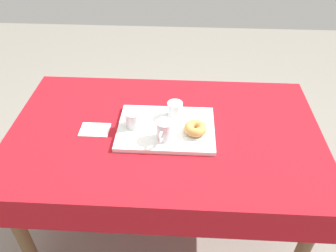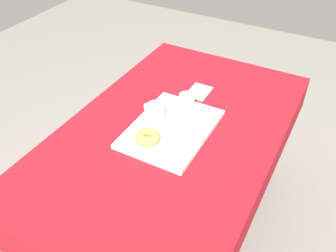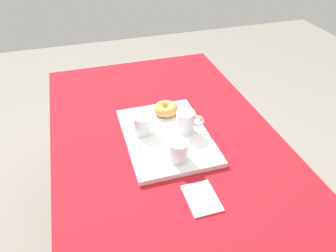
% 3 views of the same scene
% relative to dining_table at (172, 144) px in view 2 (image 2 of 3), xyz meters
% --- Properties ---
extents(ground_plane, '(6.00, 6.00, 0.00)m').
position_rel_dining_table_xyz_m(ground_plane, '(0.00, 0.00, -0.66)').
color(ground_plane, gray).
extents(dining_table, '(1.50, 0.92, 0.74)m').
position_rel_dining_table_xyz_m(dining_table, '(0.00, 0.00, 0.00)').
color(dining_table, '#A8141E').
rests_on(dining_table, ground).
extents(serving_tray, '(0.46, 0.33, 0.02)m').
position_rel_dining_table_xyz_m(serving_tray, '(0.01, -0.00, 0.10)').
color(serving_tray, white).
rests_on(serving_tray, dining_table).
extents(tea_mug_left, '(0.08, 0.11, 0.09)m').
position_rel_dining_table_xyz_m(tea_mug_left, '(0.01, -0.08, 0.15)').
color(tea_mug_left, white).
rests_on(tea_mug_left, serving_tray).
extents(water_glass_near, '(0.07, 0.07, 0.08)m').
position_rel_dining_table_xyz_m(water_glass_near, '(0.05, 0.09, 0.14)').
color(water_glass_near, white).
rests_on(water_glass_near, serving_tray).
extents(water_glass_far, '(0.07, 0.07, 0.08)m').
position_rel_dining_table_xyz_m(water_glass_far, '(-0.15, 0.00, 0.14)').
color(water_glass_far, white).
rests_on(water_glass_far, serving_tray).
extents(donut_plate_left, '(0.11, 0.11, 0.01)m').
position_rel_dining_table_xyz_m(donut_plate_left, '(0.15, -0.04, 0.11)').
color(donut_plate_left, silver).
rests_on(donut_plate_left, serving_tray).
extents(sugar_donut_left, '(0.11, 0.11, 0.04)m').
position_rel_dining_table_xyz_m(sugar_donut_left, '(0.15, -0.04, 0.14)').
color(sugar_donut_left, tan).
rests_on(sugar_donut_left, donut_plate_left).
extents(paper_napkin, '(0.14, 0.10, 0.01)m').
position_rel_dining_table_xyz_m(paper_napkin, '(-0.34, -0.02, 0.09)').
color(paper_napkin, white).
rests_on(paper_napkin, dining_table).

